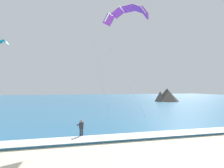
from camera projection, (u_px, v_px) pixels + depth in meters
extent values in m
cube|color=teal|center=(58.00, 100.00, 74.78)|extent=(200.00, 120.00, 0.20)
cube|color=white|center=(86.00, 139.00, 18.14)|extent=(200.00, 2.27, 0.04)
ellipsoid|color=#239EC6|center=(81.00, 138.00, 19.32)|extent=(0.94, 1.46, 0.05)
cube|color=black|center=(81.00, 137.00, 19.54)|extent=(0.17, 0.12, 0.04)
cube|color=black|center=(82.00, 138.00, 19.10)|extent=(0.17, 0.12, 0.04)
cylinder|color=#232328|center=(80.00, 134.00, 19.27)|extent=(0.14, 0.14, 0.84)
cylinder|color=#232328|center=(82.00, 133.00, 19.39)|extent=(0.14, 0.14, 0.84)
cube|color=#232328|center=(81.00, 126.00, 19.34)|extent=(0.39, 0.32, 0.60)
sphere|color=#9E704C|center=(81.00, 121.00, 19.35)|extent=(0.22, 0.22, 0.22)
cylinder|color=#232328|center=(79.00, 125.00, 19.35)|extent=(0.28, 0.50, 0.22)
cylinder|color=#232328|center=(82.00, 125.00, 19.58)|extent=(0.28, 0.50, 0.22)
cylinder|color=black|center=(79.00, 124.00, 19.64)|extent=(0.52, 0.24, 0.04)
cube|color=#3F3F42|center=(81.00, 128.00, 19.43)|extent=(0.14, 0.12, 0.10)
cube|color=purple|center=(145.00, 13.00, 25.35)|extent=(1.14, 1.60, 1.51)
cube|color=white|center=(143.00, 9.00, 25.00)|extent=(0.67, 0.74, 1.18)
cube|color=purple|center=(138.00, 8.00, 26.33)|extent=(1.51, 1.75, 1.22)
cube|color=white|center=(136.00, 5.00, 25.98)|extent=(0.94, 1.00, 0.77)
cube|color=purple|center=(128.00, 8.00, 27.23)|extent=(1.72, 1.74, 0.67)
cube|color=white|center=(127.00, 5.00, 26.88)|extent=(1.03, 1.12, 0.19)
cube|color=purple|center=(118.00, 13.00, 27.86)|extent=(1.72, 1.50, 1.22)
cube|color=white|center=(116.00, 10.00, 27.50)|extent=(0.92, 1.02, 0.77)
cube|color=purple|center=(109.00, 20.00, 28.06)|extent=(1.57, 1.09, 1.51)
cube|color=white|center=(107.00, 17.00, 27.70)|extent=(0.68, 0.72, 1.18)
cylinder|color=#B2B2B7|center=(117.00, 61.00, 22.54)|extent=(7.88, 3.39, 12.24)
cylinder|color=#B2B2B7|center=(98.00, 63.00, 23.89)|extent=(4.51, 7.19, 12.24)
cube|color=teal|center=(7.00, 43.00, 45.39)|extent=(0.74, 0.99, 0.92)
cube|color=white|center=(6.00, 42.00, 45.15)|extent=(0.44, 0.45, 0.73)
cube|color=teal|center=(6.00, 41.00, 45.95)|extent=(0.97, 1.09, 0.73)
cube|color=white|center=(5.00, 40.00, 45.72)|extent=(0.61, 0.61, 0.48)
cube|color=teal|center=(4.00, 40.00, 46.47)|extent=(1.09, 1.09, 0.38)
cube|color=white|center=(3.00, 40.00, 46.24)|extent=(0.66, 0.68, 0.12)
cube|color=teal|center=(1.00, 42.00, 46.84)|extent=(1.08, 0.97, 0.73)
cube|color=white|center=(0.00, 41.00, 46.60)|extent=(0.59, 0.62, 0.48)
cone|color=#47423D|center=(167.00, 95.00, 68.60)|extent=(7.44, 7.44, 4.33)
cone|color=#56514C|center=(160.00, 97.00, 67.83)|extent=(3.86, 3.86, 3.42)
cone|color=#665B51|center=(169.00, 96.00, 67.40)|extent=(6.77, 6.77, 3.54)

